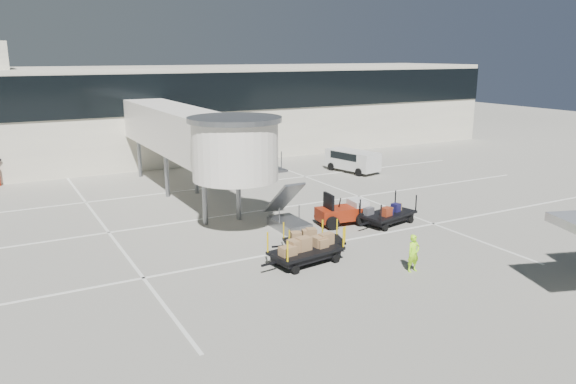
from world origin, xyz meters
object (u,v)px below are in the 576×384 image
at_px(box_cart_near, 305,251).
at_px(ground_worker, 414,253).
at_px(baggage_tug, 343,212).
at_px(minivan, 351,159).
at_px(suitcase_cart, 389,215).
at_px(box_cart_far, 312,241).

distance_m(box_cart_near, ground_worker, 4.71).
xyz_separation_m(baggage_tug, minivan, (8.58, 11.47, 0.35)).
bearing_deg(ground_worker, minivan, 62.09).
distance_m(suitcase_cart, minivan, 14.21).
height_order(suitcase_cart, box_cart_far, suitcase_cart).
height_order(suitcase_cart, ground_worker, ground_worker).
bearing_deg(minivan, suitcase_cart, -129.17).
relative_size(suitcase_cart, box_cart_near, 0.98).
relative_size(box_cart_near, minivan, 0.87).
distance_m(suitcase_cart, ground_worker, 6.92).
xyz_separation_m(baggage_tug, suitcase_cart, (2.22, -1.22, -0.12)).
relative_size(baggage_tug, suitcase_cart, 0.72).
distance_m(baggage_tug, minivan, 14.33).
bearing_deg(minivan, box_cart_far, -143.04).
height_order(box_cart_far, ground_worker, ground_worker).
xyz_separation_m(ground_worker, minivan, (9.81, 18.68, 0.18)).
relative_size(box_cart_far, ground_worker, 2.11).
bearing_deg(suitcase_cart, minivan, 50.38).
bearing_deg(suitcase_cart, box_cart_far, -176.84).
xyz_separation_m(suitcase_cart, box_cart_near, (-7.07, -2.96, 0.06)).
distance_m(box_cart_near, minivan, 20.62).
bearing_deg(box_cart_near, baggage_tug, 32.91).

